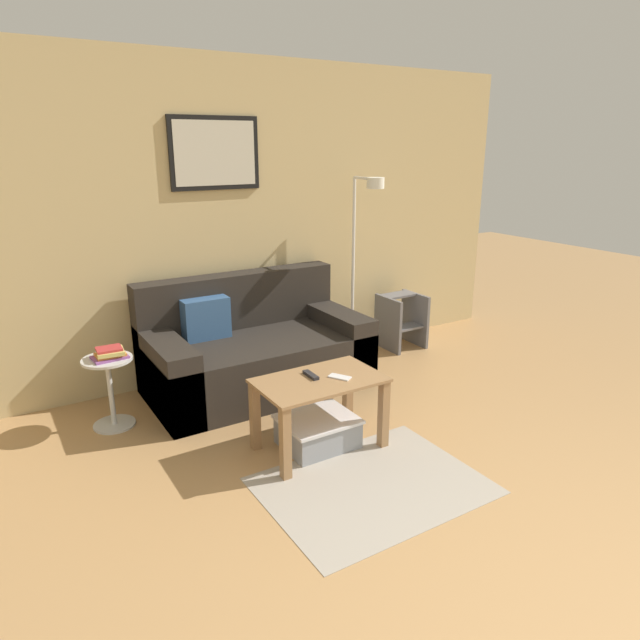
{
  "coord_description": "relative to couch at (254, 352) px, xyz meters",
  "views": [
    {
      "loc": [
        -1.9,
        -0.8,
        1.9
      ],
      "look_at": [
        -0.13,
        2.05,
        0.85
      ],
      "focal_mm": 32.0,
      "sensor_mm": 36.0,
      "label": 1
    }
  ],
  "objects": [
    {
      "name": "wall_back",
      "position": [
        0.11,
        0.47,
        0.98
      ],
      "size": [
        5.6,
        0.09,
        2.55
      ],
      "color": "tan",
      "rests_on": "ground_plane"
    },
    {
      "name": "area_rug",
      "position": [
        -0.03,
        -1.63,
        -0.3
      ],
      "size": [
        1.25,
        0.94,
        0.01
      ],
      "primitive_type": "cube",
      "color": "#A39989",
      "rests_on": "ground_plane"
    },
    {
      "name": "couch",
      "position": [
        0.0,
        0.0,
        0.0
      ],
      "size": [
        1.69,
        0.91,
        0.88
      ],
      "color": "#28231E",
      "rests_on": "ground_plane"
    },
    {
      "name": "coffee_table",
      "position": [
        -0.06,
        -1.09,
        0.07
      ],
      "size": [
        0.79,
        0.48,
        0.48
      ],
      "color": "#997047",
      "rests_on": "ground_plane"
    },
    {
      "name": "storage_bin",
      "position": [
        -0.05,
        -1.06,
        -0.2
      ],
      "size": [
        0.47,
        0.4,
        0.2
      ],
      "color": "gray",
      "rests_on": "ground_plane"
    },
    {
      "name": "floor_lamp",
      "position": [
        1.14,
        0.15,
        0.59
      ],
      "size": [
        0.27,
        0.51,
        1.62
      ],
      "color": "white",
      "rests_on": "ground_plane"
    },
    {
      "name": "side_table",
      "position": [
        -1.13,
        -0.08,
        0.0
      ],
      "size": [
        0.34,
        0.34,
        0.5
      ],
      "color": "silver",
      "rests_on": "ground_plane"
    },
    {
      "name": "book_stack",
      "position": [
        -1.1,
        -0.09,
        0.24
      ],
      "size": [
        0.24,
        0.19,
        0.07
      ],
      "color": "#8C4C93",
      "rests_on": "side_table"
    },
    {
      "name": "remote_control",
      "position": [
        -0.08,
        -1.02,
        0.19
      ],
      "size": [
        0.04,
        0.15,
        0.02
      ],
      "primitive_type": "cube",
      "rotation": [
        0.0,
        0.0,
        -0.02
      ],
      "color": "#232328",
      "rests_on": "coffee_table"
    },
    {
      "name": "cell_phone",
      "position": [
        0.06,
        -1.13,
        0.18
      ],
      "size": [
        0.13,
        0.15,
        0.01
      ],
      "primitive_type": "cube",
      "rotation": [
        0.0,
        0.0,
        0.53
      ],
      "color": "silver",
      "rests_on": "coffee_table"
    },
    {
      "name": "step_stool",
      "position": [
        1.63,
        0.14,
        -0.03
      ],
      "size": [
        0.37,
        0.39,
        0.51
      ],
      "color": "slate",
      "rests_on": "ground_plane"
    }
  ]
}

